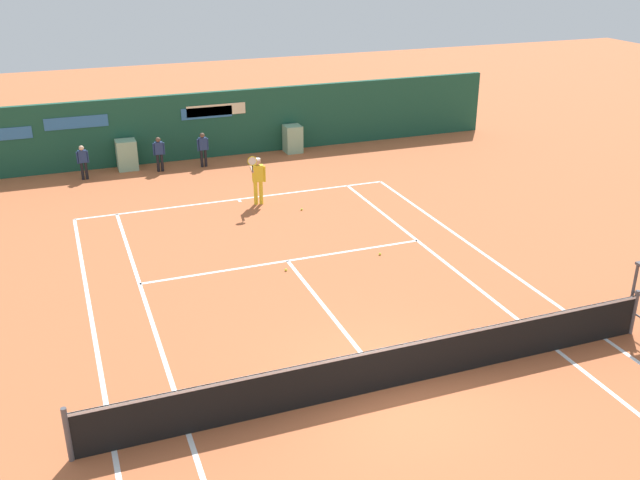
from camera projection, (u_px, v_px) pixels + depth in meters
ground_plane at (377, 372)px, 14.73m from camera, size 80.00×80.00×0.01m
tennis_net at (390, 366)px, 14.03m from camera, size 12.10×0.10×1.07m
sponsor_back_wall at (203, 127)px, 28.33m from camera, size 25.00×1.02×2.59m
player_on_baseline at (258, 177)px, 23.48m from camera, size 0.71×0.66×1.81m
ball_kid_centre_post at (83, 160)px, 25.97m from camera, size 0.42×0.18×1.27m
ball_kid_left_post at (203, 147)px, 27.39m from camera, size 0.44×0.19×1.33m
ball_kid_right_post at (159, 152)px, 26.85m from camera, size 0.44×0.18×1.32m
tennis_ball_mid_court at (380, 254)px, 20.08m from camera, size 0.07×0.07×0.07m
tennis_ball_by_sideline at (302, 209)px, 23.32m from camera, size 0.07×0.07×0.07m
tennis_ball_near_service_line at (286, 270)px, 19.13m from camera, size 0.07×0.07×0.07m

